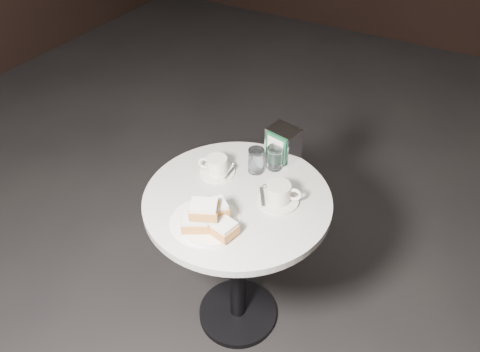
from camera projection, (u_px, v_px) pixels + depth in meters
name	position (u px, v px, depth m)	size (l,w,h in m)	color
ground	(238.00, 314.00, 2.20)	(7.00, 7.00, 0.00)	black
cafe_table	(238.00, 234.00, 1.85)	(0.70, 0.70, 0.74)	black
sugar_spill	(205.00, 221.00, 1.63)	(0.25, 0.25, 0.00)	white
beignet_plate	(209.00, 219.00, 1.57)	(0.22, 0.22, 0.12)	white
coffee_cup_left	(217.00, 166.00, 1.81)	(0.18, 0.18, 0.07)	white
coffee_cup_right	(279.00, 195.00, 1.68)	(0.19, 0.19, 0.08)	silver
water_glass_left	(256.00, 161.00, 1.81)	(0.08, 0.08, 0.10)	white
water_glass_right	(275.00, 158.00, 1.83)	(0.08, 0.08, 0.10)	white
napkin_dispenser	(283.00, 144.00, 1.86)	(0.14, 0.12, 0.14)	silver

